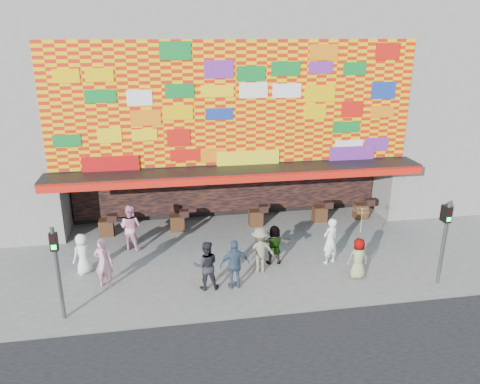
# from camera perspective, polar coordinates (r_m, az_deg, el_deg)

# --- Properties ---
(ground) EXTENTS (90.00, 90.00, 0.00)m
(ground) POSITION_cam_1_polar(r_m,az_deg,el_deg) (16.93, 1.72, -10.28)
(ground) COLOR slate
(ground) RESTS_ON ground
(shop_building) EXTENTS (15.20, 9.40, 10.00)m
(shop_building) POSITION_cam_1_polar(r_m,az_deg,el_deg) (23.03, -2.25, 11.39)
(shop_building) COLOR gray
(shop_building) RESTS_ON ground
(neighbor_right) EXTENTS (11.00, 8.00, 12.00)m
(neighbor_right) POSITION_cam_1_polar(r_m,az_deg,el_deg) (27.67, 26.26, 12.38)
(neighbor_right) COLOR gray
(neighbor_right) RESTS_ON ground
(signal_left) EXTENTS (0.22, 0.20, 3.00)m
(signal_left) POSITION_cam_1_polar(r_m,az_deg,el_deg) (14.81, -21.43, -8.10)
(signal_left) COLOR #59595B
(signal_left) RESTS_ON ground
(signal_right) EXTENTS (0.22, 0.20, 3.00)m
(signal_right) POSITION_cam_1_polar(r_m,az_deg,el_deg) (17.13, 23.70, -4.70)
(signal_right) COLOR #59595B
(signal_right) RESTS_ON ground
(ped_a) EXTENTS (0.87, 0.85, 1.51)m
(ped_a) POSITION_cam_1_polar(r_m,az_deg,el_deg) (17.74, -18.63, -7.16)
(ped_a) COLOR white
(ped_a) RESTS_ON ground
(ped_b) EXTENTS (0.74, 0.59, 1.78)m
(ped_b) POSITION_cam_1_polar(r_m,az_deg,el_deg) (16.57, -16.28, -8.29)
(ped_b) COLOR pink
(ped_b) RESTS_ON ground
(ped_c) EXTENTS (0.86, 0.68, 1.72)m
(ped_c) POSITION_cam_1_polar(r_m,az_deg,el_deg) (15.87, -4.14, -8.91)
(ped_c) COLOR #222228
(ped_c) RESTS_ON ground
(ped_d) EXTENTS (1.16, 0.75, 1.69)m
(ped_d) POSITION_cam_1_polar(r_m,az_deg,el_deg) (16.92, 2.42, -7.07)
(ped_d) COLOR #7E705B
(ped_d) RESTS_ON ground
(ped_e) EXTENTS (1.06, 0.52, 1.75)m
(ped_e) POSITION_cam_1_polar(r_m,az_deg,el_deg) (15.86, -0.64, -8.83)
(ped_e) COLOR #3A4B65
(ped_e) RESTS_ON ground
(ped_f) EXTENTS (1.41, 0.48, 1.51)m
(ped_f) POSITION_cam_1_polar(r_m,az_deg,el_deg) (17.55, 4.20, -6.43)
(ped_f) COLOR gray
(ped_f) RESTS_ON ground
(ped_g) EXTENTS (0.73, 0.48, 1.50)m
(ped_g) POSITION_cam_1_polar(r_m,az_deg,el_deg) (17.04, 14.22, -7.85)
(ped_g) COLOR gray
(ped_g) RESTS_ON ground
(ped_h) EXTENTS (0.77, 0.65, 1.79)m
(ped_h) POSITION_cam_1_polar(r_m,az_deg,el_deg) (17.80, 10.94, -5.88)
(ped_h) COLOR white
(ped_h) RESTS_ON ground
(ped_i) EXTENTS (1.13, 1.04, 1.86)m
(ped_i) POSITION_cam_1_polar(r_m,az_deg,el_deg) (19.08, -13.20, -4.18)
(ped_i) COLOR #F19CBB
(ped_i) RESTS_ON ground
(parasol) EXTENTS (1.18, 1.20, 1.92)m
(parasol) POSITION_cam_1_polar(r_m,az_deg,el_deg) (16.46, 14.61, -3.38)
(parasol) COLOR beige
(parasol) RESTS_ON ground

